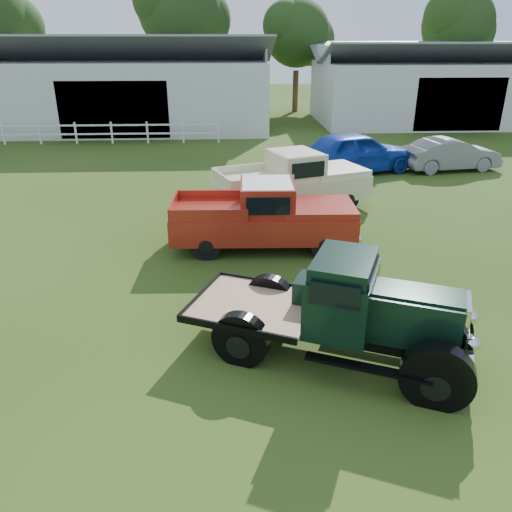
{
  "coord_description": "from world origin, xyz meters",
  "views": [
    {
      "loc": [
        -0.32,
        -8.94,
        5.49
      ],
      "look_at": [
        0.2,
        1.2,
        1.05
      ],
      "focal_mm": 35.0,
      "sensor_mm": 36.0,
      "label": 1
    }
  ],
  "objects_px": {
    "misc_car_blue": "(356,152)",
    "white_pickup": "(292,182)",
    "vintage_flatbed": "(336,308)",
    "misc_car_grey": "(451,154)",
    "red_pickup": "(263,215)"
  },
  "relations": [
    {
      "from": "vintage_flatbed",
      "to": "white_pickup",
      "type": "distance_m",
      "value": 8.73
    },
    {
      "from": "vintage_flatbed",
      "to": "misc_car_blue",
      "type": "relative_size",
      "value": 0.97
    },
    {
      "from": "vintage_flatbed",
      "to": "misc_car_grey",
      "type": "height_order",
      "value": "vintage_flatbed"
    },
    {
      "from": "white_pickup",
      "to": "misc_car_grey",
      "type": "bearing_deg",
      "value": 14.18
    },
    {
      "from": "misc_car_blue",
      "to": "misc_car_grey",
      "type": "relative_size",
      "value": 1.23
    },
    {
      "from": "vintage_flatbed",
      "to": "red_pickup",
      "type": "height_order",
      "value": "vintage_flatbed"
    },
    {
      "from": "white_pickup",
      "to": "red_pickup",
      "type": "bearing_deg",
      "value": -129.95
    },
    {
      "from": "white_pickup",
      "to": "misc_car_blue",
      "type": "relative_size",
      "value": 1.02
    },
    {
      "from": "misc_car_blue",
      "to": "white_pickup",
      "type": "bearing_deg",
      "value": 127.35
    },
    {
      "from": "white_pickup",
      "to": "misc_car_grey",
      "type": "xyz_separation_m",
      "value": [
        7.79,
        5.29,
        -0.28
      ]
    },
    {
      "from": "red_pickup",
      "to": "misc_car_grey",
      "type": "distance_m",
      "value": 12.46
    },
    {
      "from": "red_pickup",
      "to": "misc_car_grey",
      "type": "height_order",
      "value": "red_pickup"
    },
    {
      "from": "red_pickup",
      "to": "misc_car_grey",
      "type": "xyz_separation_m",
      "value": [
        9.0,
        8.62,
        -0.25
      ]
    },
    {
      "from": "white_pickup",
      "to": "misc_car_blue",
      "type": "height_order",
      "value": "white_pickup"
    },
    {
      "from": "white_pickup",
      "to": "misc_car_grey",
      "type": "height_order",
      "value": "white_pickup"
    }
  ]
}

